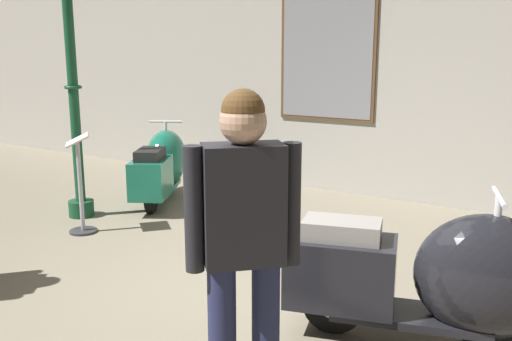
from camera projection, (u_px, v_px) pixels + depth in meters
ground_plane at (208, 300)px, 4.13m from camera, size 60.00×60.00×0.00m
showroom_back_wall at (386, 54)px, 6.78m from camera, size 18.00×0.24×3.60m
scooter_0 at (162, 165)px, 6.91m from camera, size 1.17×1.60×0.97m
scooter_1 at (439, 277)px, 3.40m from camera, size 1.72×0.92×1.01m
lamppost at (72, 67)px, 5.92m from camera, size 0.32×0.32×2.80m
visitor_1 at (244, 235)px, 2.64m from camera, size 0.43×0.43×1.66m
info_stanchion at (81, 192)px, 5.61m from camera, size 0.39×0.38×1.02m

